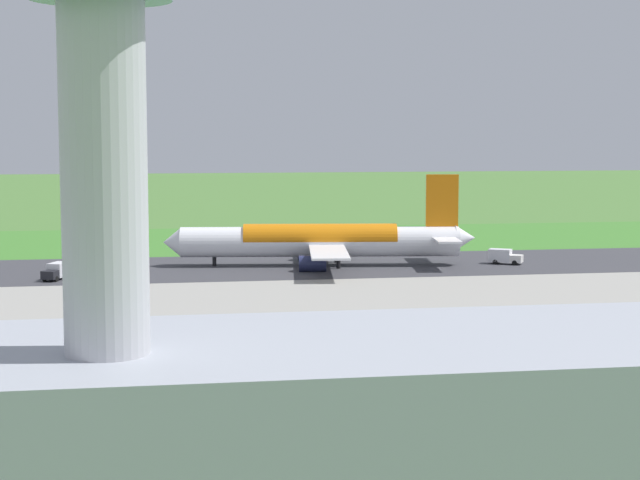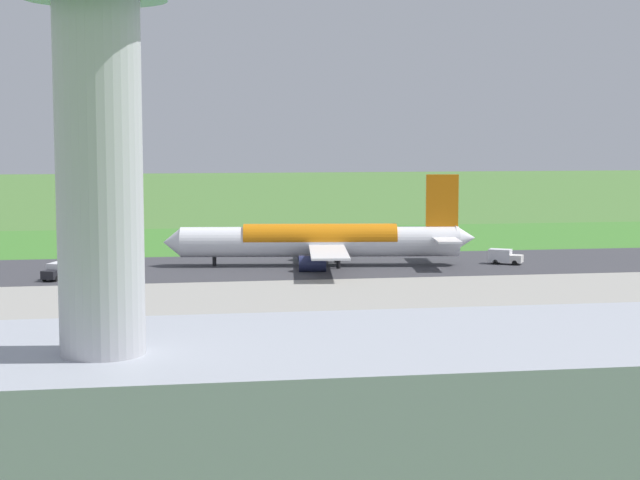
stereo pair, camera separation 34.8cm
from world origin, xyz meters
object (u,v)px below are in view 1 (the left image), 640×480
(service_truck_baggage, at_px, (504,256))
(no_stopping_sign, at_px, (355,235))
(airliner_main, at_px, (322,241))
(service_truck_fuel, at_px, (57,271))
(traffic_cone_orange, at_px, (325,244))

(service_truck_baggage, distance_m, no_stopping_sign, 43.52)
(airliner_main, bearing_deg, service_truck_baggage, 174.24)
(service_truck_fuel, height_order, no_stopping_sign, service_truck_fuel)
(service_truck_baggage, relative_size, traffic_cone_orange, 11.10)
(service_truck_baggage, height_order, service_truck_fuel, same)
(traffic_cone_orange, bearing_deg, service_truck_fuel, 40.03)
(airliner_main, distance_m, service_truck_fuel, 45.21)
(service_truck_baggage, distance_m, service_truck_fuel, 76.03)
(service_truck_baggage, height_order, no_stopping_sign, service_truck_baggage)
(traffic_cone_orange, bearing_deg, service_truck_baggage, 126.28)
(airliner_main, bearing_deg, service_truck_fuel, 12.99)
(airliner_main, xyz_separation_m, service_truck_baggage, (-31.76, 3.20, -2.95))
(service_truck_fuel, xyz_separation_m, no_stopping_sign, (-57.11, -46.28, 0.17))
(no_stopping_sign, bearing_deg, airliner_main, 70.00)
(service_truck_fuel, bearing_deg, service_truck_baggage, -174.77)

